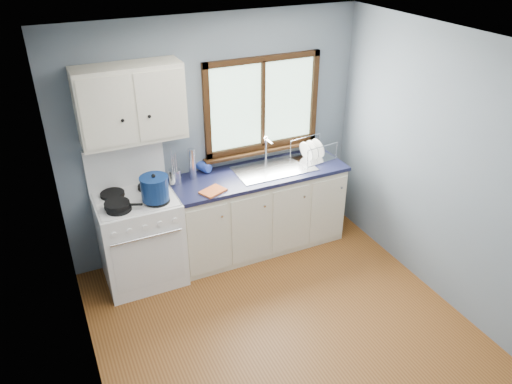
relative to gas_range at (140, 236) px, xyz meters
name	(u,v)px	position (x,y,z in m)	size (l,w,h in m)	color
floor	(294,344)	(0.95, -1.47, -0.50)	(3.20, 3.60, 0.02)	brown
ceiling	(309,54)	(0.95, -1.47, 2.02)	(3.20, 3.60, 0.02)	white
wall_back	(215,138)	(0.95, 0.34, 0.76)	(3.20, 0.02, 2.50)	slate
wall_left	(79,280)	(-0.66, -1.47, 0.76)	(0.02, 3.60, 2.50)	slate
wall_right	(462,181)	(2.56, -1.47, 0.76)	(0.02, 3.60, 2.50)	slate
gas_range	(140,236)	(0.00, 0.00, 0.00)	(0.76, 0.69, 1.36)	white
base_cabinets	(258,214)	(1.31, 0.02, -0.08)	(1.85, 0.60, 0.88)	beige
countertop	(259,174)	(1.31, 0.02, 0.41)	(1.89, 0.64, 0.04)	black
sink	(274,174)	(1.49, 0.02, 0.37)	(0.84, 0.46, 0.44)	silver
window	(263,111)	(1.48, 0.30, 0.98)	(1.36, 0.10, 1.03)	#9EC6A8
upper_cabinets	(131,104)	(0.10, 0.15, 1.31)	(0.95, 0.35, 0.70)	beige
skillet	(117,205)	(-0.19, -0.15, 0.49)	(0.37, 0.30, 0.05)	black
stockpot	(155,188)	(0.17, -0.15, 0.58)	(0.29, 0.29, 0.26)	navy
utensil_crock	(175,176)	(0.44, 0.14, 0.50)	(0.15, 0.15, 0.38)	silver
thermos	(192,164)	(0.64, 0.18, 0.59)	(0.08, 0.08, 0.32)	silver
soap_bottle	(209,161)	(0.83, 0.20, 0.57)	(0.11, 0.11, 0.28)	#233EA3
dish_towel	(213,191)	(0.72, -0.18, 0.43)	(0.24, 0.17, 0.02)	#C15727
dish_rack	(313,154)	(1.99, 0.07, 0.48)	(0.46, 0.38, 0.22)	silver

